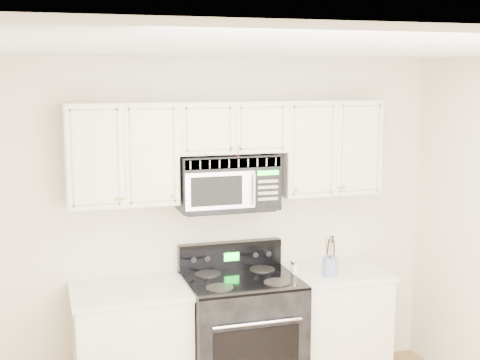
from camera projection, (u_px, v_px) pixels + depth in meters
name	position (u px, v px, depth m)	size (l,w,h in m)	color
room	(308.00, 288.00, 3.69)	(3.51, 3.51, 2.61)	#9E7443
base_cabinet_left	(132.00, 352.00, 4.96)	(0.86, 0.65, 0.92)	beige
base_cabinet_right	(329.00, 329.00, 5.42)	(0.86, 0.65, 0.92)	beige
range	(242.00, 334.00, 5.15)	(0.85, 0.76, 1.14)	black
upper_cabinets	(229.00, 145.00, 5.09)	(2.44, 0.37, 0.75)	beige
microwave	(227.00, 182.00, 5.10)	(0.75, 0.43, 0.42)	black
utensil_crock	(330.00, 265.00, 5.19)	(0.12, 0.12, 0.31)	slate
shaker_salt	(295.00, 269.00, 5.19)	(0.05, 0.05, 0.11)	silver
shaker_pepper	(293.00, 267.00, 5.23)	(0.04, 0.04, 0.11)	silver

